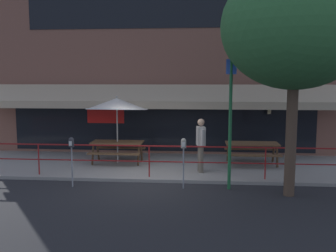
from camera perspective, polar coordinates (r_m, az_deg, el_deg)
ground_plane at (r=11.21m, az=-3.08°, el=-8.62°), size 120.00×120.00×0.00m
patio_deck at (r=13.12m, az=-1.87°, el=-6.07°), size 15.00×4.00×0.10m
restaurant_building at (r=15.02m, az=-0.93°, el=10.88°), size 15.00×1.60×8.12m
patio_railing at (r=11.31m, az=-2.89°, el=-4.31°), size 13.84×0.04×0.97m
picnic_table_left at (r=13.32m, az=-7.71°, el=-3.04°), size 1.80×1.42×0.76m
picnic_table_centre at (r=13.27m, az=12.67°, el=-3.19°), size 1.80×1.42×0.76m
patio_umbrella_left at (r=13.15m, az=-7.81°, el=3.30°), size 2.14×2.14×2.38m
pedestrian_walking at (r=11.89m, az=5.02°, el=-2.50°), size 0.31×0.61×1.71m
parking_meter_near at (r=10.88m, az=-14.50°, el=-3.10°), size 0.15×0.16×1.42m
parking_meter_far at (r=10.37m, az=2.39°, el=-3.37°), size 0.15×0.16×1.42m
street_sign_pole at (r=10.29m, az=9.52°, el=3.48°), size 0.28×0.09×4.69m
street_tree_curbside at (r=10.14m, az=19.61°, el=15.32°), size 3.73×3.36×6.50m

